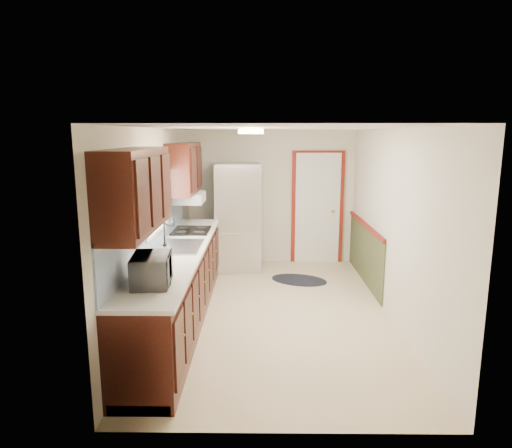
{
  "coord_description": "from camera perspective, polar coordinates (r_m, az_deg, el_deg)",
  "views": [
    {
      "loc": [
        -0.18,
        -5.72,
        2.33
      ],
      "look_at": [
        -0.24,
        0.23,
        1.15
      ],
      "focal_mm": 32.0,
      "sensor_mm": 36.0,
      "label": 1
    }
  ],
  "objects": [
    {
      "name": "microwave",
      "position": [
        4.38,
        -12.92,
        -5.19
      ],
      "size": [
        0.34,
        0.54,
        0.35
      ],
      "primitive_type": "imported",
      "rotation": [
        0.0,
        0.0,
        1.69
      ],
      "color": "white",
      "rests_on": "kitchen_run"
    },
    {
      "name": "kitchen_run",
      "position": [
        5.73,
        -10.04,
        -4.34
      ],
      "size": [
        0.63,
        4.0,
        2.2
      ],
      "color": "#33110B",
      "rests_on": "ground"
    },
    {
      "name": "room_shell",
      "position": [
        5.83,
        2.37,
        0.03
      ],
      "size": [
        3.2,
        5.2,
        2.52
      ],
      "color": "beige",
      "rests_on": "ground"
    },
    {
      "name": "ceiling_fixture",
      "position": [
        5.52,
        -0.65,
        11.52
      ],
      "size": [
        0.3,
        0.3,
        0.06
      ],
      "primitive_type": "cylinder",
      "color": "#FFD88C",
      "rests_on": "room_shell"
    },
    {
      "name": "refrigerator",
      "position": [
        7.91,
        -2.38,
        0.93
      ],
      "size": [
        0.85,
        0.81,
        1.84
      ],
      "rotation": [
        0.0,
        0.0,
        0.12
      ],
      "color": "#B7B7BC",
      "rests_on": "ground"
    },
    {
      "name": "cooktop",
      "position": [
        6.69,
        -8.09,
        -0.8
      ],
      "size": [
        0.53,
        0.64,
        0.02
      ],
      "primitive_type": "cube",
      "color": "black",
      "rests_on": "kitchen_run"
    },
    {
      "name": "back_wall_trim",
      "position": [
        8.15,
        8.87,
        0.87
      ],
      "size": [
        1.12,
        2.3,
        2.08
      ],
      "color": "maroon",
      "rests_on": "ground"
    },
    {
      "name": "rug",
      "position": [
        7.47,
        5.39,
        -6.97
      ],
      "size": [
        1.07,
        0.89,
        0.01
      ],
      "primitive_type": "ellipsoid",
      "rotation": [
        0.0,
        0.0,
        -0.38
      ],
      "color": "black",
      "rests_on": "ground"
    }
  ]
}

